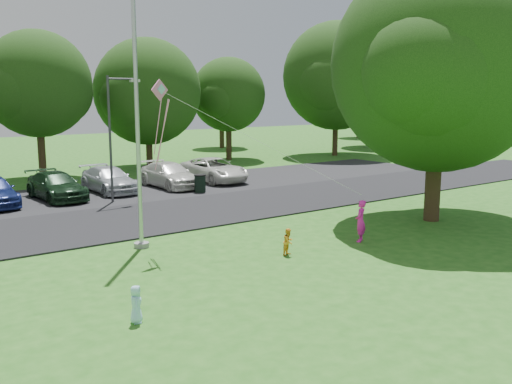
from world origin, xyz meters
TOP-DOWN VIEW (x-y plane):
  - ground at (0.00, 0.00)m, footprint 120.00×120.00m
  - park_road at (0.00, 9.00)m, footprint 60.00×6.00m
  - parking_strip at (0.00, 15.50)m, footprint 42.00×7.00m
  - flagpole at (-3.50, 5.00)m, footprint 0.50×0.50m
  - street_lamp at (-1.01, 13.02)m, footprint 1.65×0.28m
  - trash_can at (3.43, 12.92)m, footprint 0.61×0.61m
  - big_tree at (7.60, 1.83)m, footprint 9.04×8.32m
  - tree_row at (1.59, 24.23)m, footprint 64.35×11.94m
  - horizon_trees at (4.06, 33.88)m, footprint 77.46×7.20m
  - parked_cars at (0.45, 15.48)m, footprint 14.04×5.14m
  - woman at (2.92, 1.26)m, footprint 0.63×0.59m
  - child_yellow at (-0.14, 1.42)m, footprint 0.51×0.45m
  - child_blue at (-6.31, -0.79)m, footprint 0.42×0.49m
  - kite at (-2.96, 4.09)m, footprint 6.35×3.18m

SIDE VIEW (x-z plane):
  - ground at x=0.00m, z-range 0.00..0.00m
  - park_road at x=0.00m, z-range 0.00..0.06m
  - parking_strip at x=0.00m, z-range 0.00..0.06m
  - child_yellow at x=-0.14m, z-range 0.00..0.86m
  - child_blue at x=-6.31m, z-range 0.00..0.86m
  - trash_can at x=3.43m, z-range 0.00..0.97m
  - parked_cars at x=0.45m, z-range 0.04..1.39m
  - woman at x=2.92m, z-range 0.00..1.44m
  - street_lamp at x=-1.01m, z-range 0.59..6.45m
  - flagpole at x=-3.50m, z-range -0.83..9.17m
  - horizon_trees at x=4.06m, z-range 0.79..7.81m
  - kite at x=-2.96m, z-range 2.75..6.59m
  - tree_row at x=1.59m, z-range 0.27..11.15m
  - big_tree at x=7.60m, z-range 0.80..11.12m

